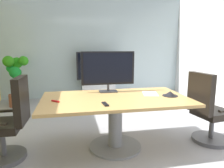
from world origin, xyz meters
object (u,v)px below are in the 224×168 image
at_px(potted_plant, 15,76).
at_px(conference_phone, 170,94).
at_px(conference_table, 115,110).
at_px(tv_monitor, 108,69).
at_px(wall_display_unit, 99,83).
at_px(office_chair_left, 9,126).
at_px(remote_control, 105,104).
at_px(office_chair_right, 208,114).

bearing_deg(potted_plant, conference_phone, -43.42).
distance_m(conference_table, tv_monitor, 0.68).
bearing_deg(wall_display_unit, tv_monitor, -93.97).
xyz_separation_m(wall_display_unit, potted_plant, (-2.07, -0.39, 0.30)).
relative_size(tv_monitor, potted_plant, 0.68).
distance_m(conference_table, office_chair_left, 1.42).
height_order(office_chair_left, conference_phone, office_chair_left).
distance_m(office_chair_left, conference_phone, 2.24).
height_order(potted_plant, remote_control, potted_plant).
relative_size(office_chair_left, office_chair_right, 1.00).
xyz_separation_m(conference_table, potted_plant, (-1.93, 2.53, 0.18)).
height_order(wall_display_unit, conference_phone, wall_display_unit).
bearing_deg(conference_phone, office_chair_left, 179.64).
xyz_separation_m(office_chair_left, wall_display_unit, (1.55, 2.96, -0.01)).
bearing_deg(office_chair_right, conference_phone, 76.02).
relative_size(tv_monitor, conference_phone, 3.82).
bearing_deg(potted_plant, conference_table, -52.68).
height_order(conference_table, remote_control, remote_control).
bearing_deg(tv_monitor, office_chair_left, -162.10).
bearing_deg(office_chair_right, office_chair_left, 79.66).
relative_size(office_chair_left, tv_monitor, 1.30).
relative_size(potted_plant, conference_phone, 5.64).
height_order(office_chair_left, potted_plant, potted_plant).
distance_m(potted_plant, conference_phone, 3.76).
distance_m(tv_monitor, wall_display_unit, 2.61).
height_order(wall_display_unit, potted_plant, wall_display_unit).
bearing_deg(conference_table, office_chair_right, -4.42).
height_order(office_chair_right, tv_monitor, tv_monitor).
bearing_deg(wall_display_unit, potted_plant, -169.45).
bearing_deg(remote_control, tv_monitor, 70.40).
relative_size(tv_monitor, wall_display_unit, 0.64).
xyz_separation_m(office_chair_right, conference_phone, (-0.61, 0.05, 0.33)).
xyz_separation_m(conference_table, wall_display_unit, (0.14, 2.92, -0.13)).
bearing_deg(remote_control, conference_phone, 8.41).
distance_m(office_chair_right, tv_monitor, 1.67).
relative_size(conference_table, wall_display_unit, 1.57).
xyz_separation_m(conference_phone, remote_control, (-1.00, -0.27, -0.02)).
bearing_deg(potted_plant, remote_control, -58.83).
distance_m(wall_display_unit, remote_control, 3.28).
bearing_deg(wall_display_unit, remote_control, -96.01).
relative_size(conference_table, potted_plant, 1.65).
bearing_deg(wall_display_unit, office_chair_right, -67.22).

